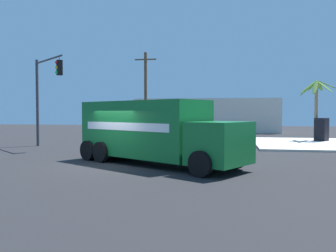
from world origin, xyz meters
TOP-DOWN VIEW (x-y plane):
  - ground_plane at (0.00, 0.00)m, footprint 100.00×100.00m
  - sidewalk_corner_far at (12.58, 12.58)m, footprint 10.55×10.55m
  - delivery_truck at (1.92, 0.84)m, footprint 8.60×6.58m
  - traffic_light_secondary at (-7.21, 7.16)m, footprint 3.53×3.01m
  - vending_machine_blue at (12.72, 14.62)m, footprint 1.17×1.15m
  - palm_tree_far at (12.37, 14.96)m, footprint 3.08×3.03m
  - utility_pole at (-2.93, 19.06)m, footprint 2.20×0.30m
  - building_backdrop at (2.60, 28.94)m, footprint 17.41×6.00m

SIDE VIEW (x-z plane):
  - ground_plane at x=0.00m, z-range 0.00..0.00m
  - sidewalk_corner_far at x=12.58m, z-range 0.00..0.14m
  - vending_machine_blue at x=12.72m, z-range 0.14..1.99m
  - delivery_truck at x=1.92m, z-range 0.06..3.02m
  - building_backdrop at x=2.60m, z-range 0.00..4.12m
  - palm_tree_far at x=12.37m, z-range 1.14..6.07m
  - traffic_light_secondary at x=-7.21m, z-range 0.99..7.21m
  - utility_pole at x=-2.93m, z-range 0.14..8.60m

